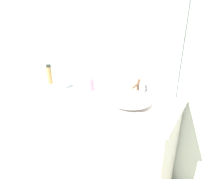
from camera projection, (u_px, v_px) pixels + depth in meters
The scene contains 8 objects.
bathroom_wall_rear at pixel (111, 36), 1.84m from camera, with size 6.00×0.06×2.60m, color silver.
vanity_counter at pixel (100, 135), 1.94m from camera, with size 1.37×0.52×0.88m.
wall_mirror_panel at pixel (114, 16), 1.71m from camera, with size 1.17×0.01×1.19m, color #B2BCC6.
sink_basin at pixel (128, 99), 1.58m from camera, with size 0.37×0.31×0.08m, color silver.
faucet at pixel (137, 86), 1.69m from camera, with size 0.03×0.14×0.14m.
soap_dispenser at pixel (90, 83), 1.79m from camera, with size 0.07×0.07×0.17m.
lotion_bottle at pixel (49, 74), 1.92m from camera, with size 0.05×0.05×0.18m.
tissue_box at pixel (63, 79), 1.86m from camera, with size 0.13×0.13×0.18m.
Camera 1 is at (0.95, -0.87, 1.65)m, focal length 33.23 mm.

